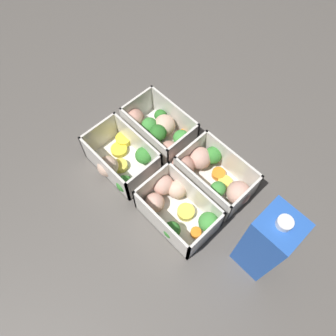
{
  "coord_description": "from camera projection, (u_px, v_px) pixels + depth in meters",
  "views": [
    {
      "loc": [
        -0.24,
        0.23,
        0.64
      ],
      "look_at": [
        0.0,
        0.0,
        0.03
      ],
      "focal_mm": 35.0,
      "sensor_mm": 36.0,
      "label": 1
    }
  ],
  "objects": [
    {
      "name": "ground_plane",
      "position": [
        168.0,
        174.0,
        0.72
      ],
      "size": [
        4.0,
        4.0,
        0.0
      ],
      "primitive_type": "plane",
      "color": "#56514C"
    },
    {
      "name": "container_near_left",
      "position": [
        211.0,
        173.0,
        0.69
      ],
      "size": [
        0.19,
        0.12,
        0.08
      ],
      "color": "silver",
      "rests_on": "ground_plane"
    },
    {
      "name": "container_near_right",
      "position": [
        159.0,
        130.0,
        0.75
      ],
      "size": [
        0.18,
        0.11,
        0.08
      ],
      "color": "silver",
      "rests_on": "ground_plane"
    },
    {
      "name": "container_far_left",
      "position": [
        176.0,
        206.0,
        0.66
      ],
      "size": [
        0.17,
        0.11,
        0.08
      ],
      "color": "silver",
      "rests_on": "ground_plane"
    },
    {
      "name": "container_far_right",
      "position": [
        122.0,
        161.0,
        0.71
      ],
      "size": [
        0.15,
        0.13,
        0.08
      ],
      "color": "silver",
      "rests_on": "ground_plane"
    },
    {
      "name": "juice_carton",
      "position": [
        266.0,
        243.0,
        0.55
      ],
      "size": [
        0.07,
        0.07,
        0.2
      ],
      "color": "blue",
      "rests_on": "ground_plane"
    }
  ]
}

